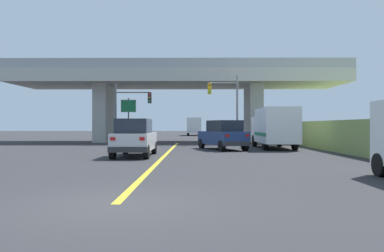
{
  "coord_description": "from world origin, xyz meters",
  "views": [
    {
      "loc": [
        1.68,
        -8.15,
        1.67
      ],
      "look_at": [
        1.46,
        19.52,
        1.63
      ],
      "focal_mm": 36.26,
      "sensor_mm": 36.0,
      "label": 1
    }
  ],
  "objects_px": {
    "suv_crossing": "(223,135)",
    "highway_sign": "(128,110)",
    "traffic_signal_farside": "(128,106)",
    "semi_truck_distant": "(194,126)",
    "box_truck": "(274,127)",
    "traffic_signal_nearside": "(228,101)",
    "suv_lead": "(135,138)"
  },
  "relations": [
    {
      "from": "box_truck",
      "to": "highway_sign",
      "type": "distance_m",
      "value": 15.89
    },
    {
      "from": "traffic_signal_nearside",
      "to": "highway_sign",
      "type": "xyz_separation_m",
      "value": [
        -9.4,
        4.54,
        -0.62
      ]
    },
    {
      "from": "suv_lead",
      "to": "highway_sign",
      "type": "xyz_separation_m",
      "value": [
        -3.32,
        17.25,
        2.17
      ]
    },
    {
      "from": "traffic_signal_farside",
      "to": "suv_lead",
      "type": "bearing_deg",
      "value": -78.65
    },
    {
      "from": "suv_crossing",
      "to": "highway_sign",
      "type": "xyz_separation_m",
      "value": [
        -8.49,
        11.32,
        2.17
      ]
    },
    {
      "from": "suv_crossing",
      "to": "traffic_signal_nearside",
      "type": "relative_size",
      "value": 0.85
    },
    {
      "from": "highway_sign",
      "to": "suv_lead",
      "type": "bearing_deg",
      "value": -79.11
    },
    {
      "from": "traffic_signal_nearside",
      "to": "semi_truck_distant",
      "type": "bearing_deg",
      "value": 95.41
    },
    {
      "from": "semi_truck_distant",
      "to": "highway_sign",
      "type": "bearing_deg",
      "value": -103.25
    },
    {
      "from": "suv_lead",
      "to": "semi_truck_distant",
      "type": "xyz_separation_m",
      "value": [
        3.08,
        44.42,
        0.55
      ]
    },
    {
      "from": "box_truck",
      "to": "suv_crossing",
      "type": "bearing_deg",
      "value": -159.91
    },
    {
      "from": "box_truck",
      "to": "highway_sign",
      "type": "relative_size",
      "value": 1.59
    },
    {
      "from": "box_truck",
      "to": "traffic_signal_farside",
      "type": "relative_size",
      "value": 1.3
    },
    {
      "from": "suv_lead",
      "to": "traffic_signal_farside",
      "type": "relative_size",
      "value": 0.89
    },
    {
      "from": "box_truck",
      "to": "highway_sign",
      "type": "bearing_deg",
      "value": 141.12
    },
    {
      "from": "box_truck",
      "to": "highway_sign",
      "type": "height_order",
      "value": "highway_sign"
    },
    {
      "from": "box_truck",
      "to": "suv_lead",
      "type": "bearing_deg",
      "value": -140.83
    },
    {
      "from": "suv_lead",
      "to": "suv_crossing",
      "type": "bearing_deg",
      "value": 48.88
    },
    {
      "from": "suv_crossing",
      "to": "box_truck",
      "type": "xyz_separation_m",
      "value": [
        3.81,
        1.39,
        0.53
      ]
    },
    {
      "from": "highway_sign",
      "to": "semi_truck_distant",
      "type": "bearing_deg",
      "value": 76.75
    },
    {
      "from": "box_truck",
      "to": "traffic_signal_nearside",
      "type": "xyz_separation_m",
      "value": [
        -2.9,
        5.38,
        2.25
      ]
    },
    {
      "from": "suv_crossing",
      "to": "traffic_signal_farside",
      "type": "height_order",
      "value": "traffic_signal_farside"
    },
    {
      "from": "suv_crossing",
      "to": "traffic_signal_nearside",
      "type": "distance_m",
      "value": 7.38
    },
    {
      "from": "traffic_signal_nearside",
      "to": "highway_sign",
      "type": "relative_size",
      "value": 1.38
    },
    {
      "from": "highway_sign",
      "to": "semi_truck_distant",
      "type": "distance_m",
      "value": 27.97
    },
    {
      "from": "box_truck",
      "to": "traffic_signal_nearside",
      "type": "relative_size",
      "value": 1.16
    },
    {
      "from": "suv_crossing",
      "to": "traffic_signal_nearside",
      "type": "height_order",
      "value": "traffic_signal_nearside"
    },
    {
      "from": "traffic_signal_nearside",
      "to": "semi_truck_distant",
      "type": "height_order",
      "value": "traffic_signal_nearside"
    },
    {
      "from": "suv_lead",
      "to": "suv_crossing",
      "type": "distance_m",
      "value": 7.87
    },
    {
      "from": "box_truck",
      "to": "traffic_signal_nearside",
      "type": "height_order",
      "value": "traffic_signal_nearside"
    },
    {
      "from": "traffic_signal_nearside",
      "to": "traffic_signal_farside",
      "type": "distance_m",
      "value": 8.75
    },
    {
      "from": "traffic_signal_farside",
      "to": "semi_truck_distant",
      "type": "xyz_separation_m",
      "value": [
        5.73,
        31.24,
        -1.81
      ]
    }
  ]
}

